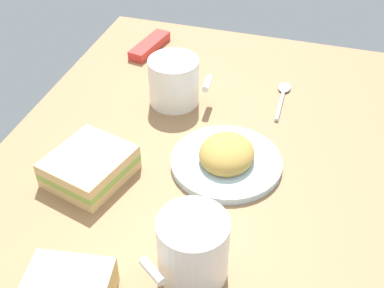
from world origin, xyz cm
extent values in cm
cube|color=#936D47|center=(0.00, 0.00, 1.00)|extent=(90.00, 64.00, 2.00)
cylinder|color=silver|center=(0.16, 5.70, 2.60)|extent=(17.74, 17.74, 1.20)
ellipsoid|color=#B28C3F|center=(0.16, 5.70, 4.41)|extent=(9.67, 8.70, 4.83)
cylinder|color=white|center=(21.08, 6.53, 6.65)|extent=(8.89, 8.89, 9.31)
cylinder|color=brown|center=(21.08, 6.53, 10.81)|extent=(7.82, 7.82, 0.40)
cylinder|color=white|center=(26.03, 3.06, 7.12)|extent=(3.28, 3.97, 1.20)
cylinder|color=white|center=(-14.63, -7.90, 6.36)|extent=(9.19, 9.19, 8.73)
cylinder|color=black|center=(-14.63, -7.90, 10.23)|extent=(8.09, 8.09, 0.40)
cylinder|color=white|center=(-15.04, -1.67, 6.80)|extent=(4.20, 1.47, 1.20)
cube|color=#DBB77A|center=(8.77, -13.75, 2.80)|extent=(14.29, 13.44, 1.60)
cube|color=#8CB24C|center=(8.77, -13.75, 4.20)|extent=(14.29, 13.44, 1.20)
cube|color=#DBB77A|center=(8.77, -13.75, 5.60)|extent=(14.29, 13.44, 1.60)
ellipsoid|color=silver|center=(-24.65, 11.23, 2.40)|extent=(3.65, 2.48, 0.80)
cylinder|color=silver|center=(-18.27, 11.37, 2.35)|extent=(9.18, 0.90, 0.70)
cube|color=red|center=(-31.59, -19.16, 3.00)|extent=(12.52, 5.57, 2.00)
camera|label=1|loc=(58.88, 17.88, 55.94)|focal=47.09mm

